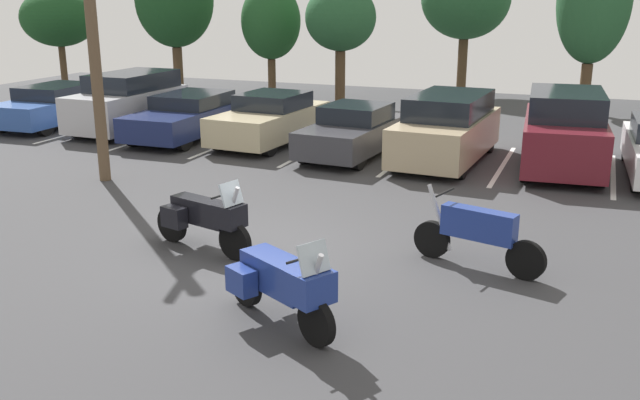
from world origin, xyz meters
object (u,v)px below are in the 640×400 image
(car_tan, at_px, (447,129))
(car_champagne, at_px, (270,119))
(motorcycle_touring, at_px, (205,217))
(car_silver, at_px, (128,102))
(car_navy, at_px, (188,116))
(utility_pole, at_px, (92,22))
(car_maroon, at_px, (564,131))
(motorcycle_second, at_px, (477,233))
(car_charcoal, at_px, (354,131))
(car_blue, at_px, (56,105))
(motorcycle_third, at_px, (283,282))

(car_tan, bearing_deg, car_champagne, 175.68)
(motorcycle_touring, relative_size, car_silver, 0.51)
(car_champagne, relative_size, car_tan, 0.95)
(car_silver, bearing_deg, motorcycle_touring, -47.74)
(car_navy, xyz_separation_m, utility_pole, (0.86, -5.17, 3.01))
(car_navy, xyz_separation_m, car_champagne, (2.72, 0.22, 0.04))
(car_maroon, bearing_deg, car_navy, -179.71)
(car_tan, distance_m, car_maroon, 2.94)
(motorcycle_second, bearing_deg, car_silver, 147.95)
(car_maroon, bearing_deg, car_champagne, 178.86)
(car_tan, height_order, car_maroon, car_maroon)
(car_silver, height_order, car_maroon, car_maroon)
(motorcycle_second, height_order, car_navy, car_navy)
(car_charcoal, bearing_deg, car_silver, 174.97)
(motorcycle_touring, distance_m, motorcycle_second, 4.62)
(car_charcoal, bearing_deg, car_navy, 175.54)
(car_navy, relative_size, car_maroon, 1.00)
(car_blue, xyz_separation_m, car_navy, (5.28, -0.19, -0.01))
(car_navy, distance_m, car_maroon, 11.02)
(motorcycle_touring, height_order, car_maroon, car_maroon)
(car_blue, relative_size, car_silver, 1.09)
(motorcycle_third, height_order, car_champagne, car_champagne)
(utility_pole, bearing_deg, car_blue, 138.90)
(motorcycle_third, relative_size, car_tan, 0.42)
(car_charcoal, bearing_deg, motorcycle_third, -76.14)
(car_champagne, xyz_separation_m, car_maroon, (8.30, -0.17, 0.26))
(motorcycle_second, xyz_separation_m, car_navy, (-10.14, 7.56, 0.08))
(car_silver, xyz_separation_m, car_champagne, (5.08, -0.04, -0.22))
(car_charcoal, xyz_separation_m, car_maroon, (5.45, 0.49, 0.30))
(car_silver, distance_m, car_navy, 2.40)
(car_silver, relative_size, car_maroon, 0.90)
(car_tan, relative_size, utility_pole, 0.68)
(car_silver, distance_m, car_charcoal, 7.96)
(car_tan, bearing_deg, car_charcoal, -174.37)
(car_navy, bearing_deg, car_blue, 177.98)
(motorcycle_third, xyz_separation_m, car_tan, (0.00, 10.49, 0.23))
(motorcycle_third, height_order, car_blue, motorcycle_third)
(motorcycle_touring, xyz_separation_m, utility_pole, (-4.76, 3.36, 3.07))
(car_navy, distance_m, car_tan, 8.09)
(utility_pole, bearing_deg, car_navy, 99.44)
(car_champagne, relative_size, car_maroon, 0.97)
(car_blue, relative_size, car_navy, 0.98)
(car_champagne, bearing_deg, car_charcoal, -12.97)
(motorcycle_third, distance_m, car_champagne, 12.15)
(car_blue, bearing_deg, motorcycle_third, -39.10)
(motorcycle_touring, distance_m, car_navy, 10.21)
(car_silver, height_order, car_charcoal, car_silver)
(car_charcoal, height_order, car_tan, car_tan)
(motorcycle_second, height_order, car_blue, car_blue)
(car_blue, height_order, car_tan, car_tan)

